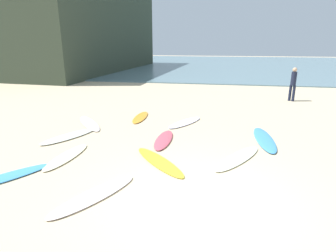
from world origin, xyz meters
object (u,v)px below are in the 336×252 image
(surfboard_6, at_px, (159,161))
(surfboard_8, at_px, (238,158))
(surfboard_3, at_px, (164,140))
(surfboard_9, at_px, (69,136))
(surfboard_0, at_px, (89,123))
(surfboard_10, at_px, (1,178))
(beachgoer_near, at_px, (293,82))
(surfboard_5, at_px, (140,117))
(surfboard_2, at_px, (264,139))
(surfboard_1, at_px, (95,195))
(surfboard_7, at_px, (185,122))
(surfboard_4, at_px, (67,156))

(surfboard_6, relative_size, surfboard_8, 1.00)
(surfboard_3, height_order, surfboard_6, surfboard_3)
(surfboard_9, bearing_deg, surfboard_3, -149.93)
(surfboard_0, height_order, surfboard_8, surfboard_0)
(surfboard_10, height_order, beachgoer_near, beachgoer_near)
(surfboard_0, relative_size, surfboard_8, 1.09)
(surfboard_5, height_order, beachgoer_near, beachgoer_near)
(surfboard_2, xyz_separation_m, surfboard_6, (-3.04, -2.34, -0.01))
(surfboard_0, xyz_separation_m, surfboard_1, (2.52, -5.01, 0.00))
(surfboard_6, bearing_deg, surfboard_3, 55.00)
(surfboard_1, height_order, surfboard_6, surfboard_1)
(surfboard_0, xyz_separation_m, surfboard_6, (3.49, -3.08, -0.00))
(surfboard_0, height_order, surfboard_10, surfboard_10)
(surfboard_9, xyz_separation_m, surfboard_10, (0.00, -3.07, -0.01))
(surfboard_2, height_order, surfboard_7, surfboard_2)
(surfboard_0, distance_m, surfboard_9, 1.64)
(surfboard_0, xyz_separation_m, surfboard_2, (6.53, -0.75, 0.01))
(surfboard_6, height_order, surfboard_9, surfboard_9)
(surfboard_0, distance_m, surfboard_8, 6.11)
(surfboard_1, bearing_deg, surfboard_3, 105.86)
(surfboard_5, distance_m, surfboard_8, 5.32)
(surfboard_0, distance_m, surfboard_5, 2.13)
(surfboard_2, distance_m, surfboard_9, 6.55)
(surfboard_4, distance_m, surfboard_9, 1.79)
(surfboard_4, xyz_separation_m, surfboard_6, (2.63, 0.14, -0.00))
(surfboard_2, relative_size, surfboard_6, 1.11)
(surfboard_2, relative_size, surfboard_10, 1.09)
(surfboard_1, distance_m, surfboard_8, 4.00)
(surfboard_1, height_order, surfboard_10, surfboard_10)
(surfboard_3, bearing_deg, surfboard_8, -25.50)
(surfboard_1, bearing_deg, surfboard_10, -159.22)
(surfboard_0, xyz_separation_m, surfboard_10, (0.04, -4.71, 0.00))
(surfboard_6, height_order, surfboard_7, surfboard_7)
(surfboard_2, bearing_deg, beachgoer_near, 68.28)
(beachgoer_near, bearing_deg, surfboard_7, 84.18)
(surfboard_2, relative_size, surfboard_7, 1.24)
(surfboard_7, xyz_separation_m, surfboard_10, (-3.67, -5.48, -0.00))
(surfboard_7, height_order, surfboard_8, surfboard_7)
(surfboard_4, height_order, surfboard_5, surfboard_5)
(surfboard_0, distance_m, surfboard_3, 3.56)
(surfboard_1, xyz_separation_m, surfboard_7, (1.19, 5.78, 0.01))
(surfboard_0, bearing_deg, surfboard_2, -45.14)
(surfboard_6, xyz_separation_m, surfboard_7, (0.22, 3.85, 0.01))
(surfboard_8, distance_m, surfboard_9, 5.62)
(surfboard_4, xyz_separation_m, surfboard_10, (-0.82, -1.49, 0.00))
(surfboard_4, bearing_deg, surfboard_6, -172.96)
(surfboard_3, xyz_separation_m, surfboard_8, (2.32, -1.07, -0.01))
(surfboard_1, relative_size, surfboard_10, 0.94)
(surfboard_7, height_order, beachgoer_near, beachgoer_near)
(surfboard_8, bearing_deg, surfboard_5, 167.17)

